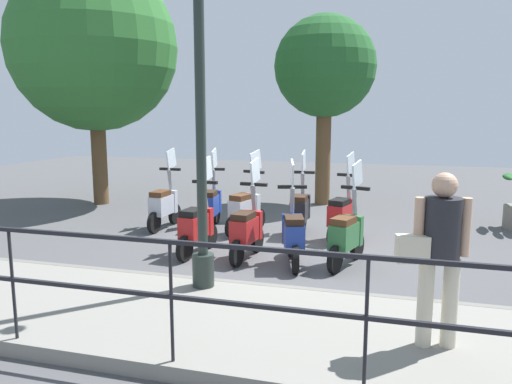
{
  "coord_description": "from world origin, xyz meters",
  "views": [
    {
      "loc": [
        -7.83,
        -1.76,
        2.27
      ],
      "look_at": [
        0.2,
        0.5,
        0.9
      ],
      "focal_mm": 35.0,
      "sensor_mm": 36.0,
      "label": 1
    }
  ],
  "objects_px": {
    "tree_large": "(94,48)",
    "scooter_near_2": "(247,229)",
    "pedestrian_with_bag": "(439,247)",
    "scooter_near_3": "(197,225)",
    "scooter_far_1": "(300,209)",
    "scooter_far_3": "(211,204)",
    "lamp_post_near": "(201,138)",
    "scooter_near_0": "(347,234)",
    "scooter_far_2": "(246,208)",
    "scooter_far_0": "(342,213)",
    "tree_distant": "(325,68)",
    "scooter_far_4": "(164,204)",
    "scooter_near_1": "(293,233)"
  },
  "relations": [
    {
      "from": "scooter_near_3",
      "to": "scooter_far_4",
      "type": "bearing_deg",
      "value": 47.69
    },
    {
      "from": "scooter_near_1",
      "to": "scooter_far_2",
      "type": "height_order",
      "value": "same"
    },
    {
      "from": "pedestrian_with_bag",
      "to": "tree_large",
      "type": "bearing_deg",
      "value": 38.54
    },
    {
      "from": "scooter_near_0",
      "to": "scooter_near_1",
      "type": "bearing_deg",
      "value": 118.79
    },
    {
      "from": "tree_distant",
      "to": "scooter_near_1",
      "type": "xyz_separation_m",
      "value": [
        -5.0,
        -0.29,
        -2.76
      ]
    },
    {
      "from": "scooter_near_3",
      "to": "lamp_post_near",
      "type": "bearing_deg",
      "value": -149.03
    },
    {
      "from": "scooter_far_1",
      "to": "scooter_near_0",
      "type": "bearing_deg",
      "value": -150.64
    },
    {
      "from": "pedestrian_with_bag",
      "to": "scooter_far_3",
      "type": "bearing_deg",
      "value": 29.39
    },
    {
      "from": "scooter_near_3",
      "to": "scooter_far_2",
      "type": "height_order",
      "value": "same"
    },
    {
      "from": "lamp_post_near",
      "to": "tree_distant",
      "type": "relative_size",
      "value": 0.91
    },
    {
      "from": "scooter_near_0",
      "to": "scooter_far_1",
      "type": "height_order",
      "value": "same"
    },
    {
      "from": "lamp_post_near",
      "to": "scooter_near_0",
      "type": "xyz_separation_m",
      "value": [
        1.75,
        -1.56,
        -1.46
      ]
    },
    {
      "from": "lamp_post_near",
      "to": "scooter_far_1",
      "type": "xyz_separation_m",
      "value": [
        3.4,
        -0.55,
        -1.46
      ]
    },
    {
      "from": "scooter_near_0",
      "to": "scooter_near_3",
      "type": "relative_size",
      "value": 1.0
    },
    {
      "from": "scooter_near_1",
      "to": "scooter_far_3",
      "type": "bearing_deg",
      "value": 31.18
    },
    {
      "from": "lamp_post_near",
      "to": "scooter_far_1",
      "type": "bearing_deg",
      "value": -9.23
    },
    {
      "from": "tree_large",
      "to": "scooter_near_2",
      "type": "distance_m",
      "value": 6.75
    },
    {
      "from": "scooter_near_3",
      "to": "scooter_far_3",
      "type": "bearing_deg",
      "value": 20.45
    },
    {
      "from": "scooter_near_1",
      "to": "scooter_far_0",
      "type": "bearing_deg",
      "value": -34.8
    },
    {
      "from": "pedestrian_with_bag",
      "to": "scooter_near_3",
      "type": "relative_size",
      "value": 1.03
    },
    {
      "from": "lamp_post_near",
      "to": "scooter_far_3",
      "type": "xyz_separation_m",
      "value": [
        3.43,
        1.2,
        -1.46
      ]
    },
    {
      "from": "lamp_post_near",
      "to": "scooter_near_0",
      "type": "relative_size",
      "value": 2.65
    },
    {
      "from": "scooter_near_2",
      "to": "scooter_far_2",
      "type": "distance_m",
      "value": 1.63
    },
    {
      "from": "scooter_far_2",
      "to": "scooter_far_4",
      "type": "xyz_separation_m",
      "value": [
        -0.04,
        1.63,
        0.0
      ]
    },
    {
      "from": "tree_large",
      "to": "scooter_near_2",
      "type": "xyz_separation_m",
      "value": [
        -3.48,
        -4.8,
        -3.24
      ]
    },
    {
      "from": "tree_distant",
      "to": "scooter_near_3",
      "type": "xyz_separation_m",
      "value": [
        -4.89,
        1.27,
        -2.76
      ]
    },
    {
      "from": "scooter_near_0",
      "to": "scooter_near_3",
      "type": "xyz_separation_m",
      "value": [
        -0.05,
        2.33,
        0.0
      ]
    },
    {
      "from": "tree_distant",
      "to": "scooter_far_4",
      "type": "relative_size",
      "value": 2.92
    },
    {
      "from": "tree_large",
      "to": "scooter_far_4",
      "type": "height_order",
      "value": "tree_large"
    },
    {
      "from": "scooter_far_0",
      "to": "scooter_far_2",
      "type": "distance_m",
      "value": 1.78
    },
    {
      "from": "lamp_post_near",
      "to": "scooter_far_0",
      "type": "height_order",
      "value": "lamp_post_near"
    },
    {
      "from": "scooter_far_0",
      "to": "scooter_far_2",
      "type": "height_order",
      "value": "same"
    },
    {
      "from": "scooter_far_1",
      "to": "scooter_far_2",
      "type": "bearing_deg",
      "value": 97.52
    },
    {
      "from": "scooter_near_0",
      "to": "scooter_far_2",
      "type": "distance_m",
      "value": 2.49
    },
    {
      "from": "scooter_far_2",
      "to": "tree_large",
      "type": "bearing_deg",
      "value": 83.28
    },
    {
      "from": "pedestrian_with_bag",
      "to": "scooter_near_3",
      "type": "xyz_separation_m",
      "value": [
        2.6,
        3.37,
        -0.6
      ]
    },
    {
      "from": "scooter_far_4",
      "to": "scooter_near_1",
      "type": "bearing_deg",
      "value": -116.7
    },
    {
      "from": "scooter_near_0",
      "to": "tree_large",
      "type": "bearing_deg",
      "value": 78.61
    },
    {
      "from": "tree_large",
      "to": "lamp_post_near",
      "type": "bearing_deg",
      "value": -137.43
    },
    {
      "from": "scooter_near_1",
      "to": "scooter_near_0",
      "type": "bearing_deg",
      "value": -94.41
    },
    {
      "from": "scooter_far_1",
      "to": "scooter_far_2",
      "type": "height_order",
      "value": "same"
    },
    {
      "from": "scooter_near_3",
      "to": "scooter_far_0",
      "type": "bearing_deg",
      "value": -47.92
    },
    {
      "from": "scooter_near_1",
      "to": "scooter_far_0",
      "type": "height_order",
      "value": "same"
    },
    {
      "from": "scooter_far_4",
      "to": "lamp_post_near",
      "type": "bearing_deg",
      "value": -144.52
    },
    {
      "from": "scooter_near_2",
      "to": "scooter_far_2",
      "type": "bearing_deg",
      "value": 23.15
    },
    {
      "from": "scooter_far_1",
      "to": "lamp_post_near",
      "type": "bearing_deg",
      "value": 168.77
    },
    {
      "from": "scooter_far_1",
      "to": "scooter_far_3",
      "type": "xyz_separation_m",
      "value": [
        0.03,
        1.76,
        0.0
      ]
    },
    {
      "from": "tree_large",
      "to": "scooter_near_3",
      "type": "distance_m",
      "value": 6.18
    },
    {
      "from": "lamp_post_near",
      "to": "pedestrian_with_bag",
      "type": "distance_m",
      "value": 2.88
    },
    {
      "from": "scooter_far_1",
      "to": "scooter_far_3",
      "type": "relative_size",
      "value": 1.0
    }
  ]
}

